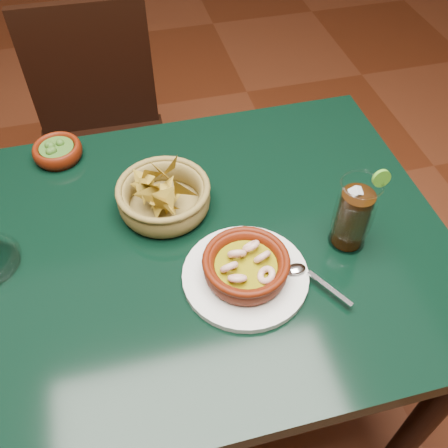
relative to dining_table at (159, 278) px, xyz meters
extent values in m
plane|color=#471C0C|center=(0.00, 0.00, -0.65)|extent=(7.00, 7.00, 0.00)
cube|color=black|center=(0.00, 0.00, 0.08)|extent=(1.20, 0.80, 0.04)
cylinder|color=black|center=(0.54, -0.34, -0.30)|extent=(0.06, 0.06, 0.71)
cylinder|color=black|center=(0.54, 0.34, -0.30)|extent=(0.06, 0.06, 0.71)
cube|color=black|center=(-0.09, 0.64, -0.21)|extent=(0.42, 0.42, 0.04)
cylinder|color=black|center=(-0.27, 0.47, -0.43)|extent=(0.04, 0.04, 0.44)
cylinder|color=black|center=(0.08, 0.46, -0.43)|extent=(0.04, 0.04, 0.44)
cylinder|color=black|center=(-0.26, 0.82, -0.43)|extent=(0.04, 0.04, 0.44)
cylinder|color=black|center=(0.09, 0.81, -0.43)|extent=(0.04, 0.04, 0.44)
cube|color=black|center=(-0.08, 0.83, 0.03)|extent=(0.39, 0.04, 0.43)
cylinder|color=silver|center=(0.16, -0.11, 0.11)|extent=(0.24, 0.24, 0.01)
cylinder|color=#491104|center=(0.16, -0.11, 0.12)|extent=(0.14, 0.14, 0.01)
torus|color=#491104|center=(0.16, -0.11, 0.13)|extent=(0.18, 0.18, 0.04)
torus|color=#491104|center=(0.16, -0.11, 0.15)|extent=(0.16, 0.16, 0.01)
cylinder|color=#736C0A|center=(0.16, -0.11, 0.14)|extent=(0.12, 0.12, 0.01)
torus|color=beige|center=(0.19, -0.11, 0.15)|extent=(0.05, 0.04, 0.05)
torus|color=beige|center=(0.18, -0.08, 0.15)|extent=(0.05, 0.05, 0.04)
torus|color=beige|center=(0.15, -0.09, 0.15)|extent=(0.05, 0.03, 0.05)
torus|color=beige|center=(0.12, -0.12, 0.15)|extent=(0.05, 0.03, 0.05)
torus|color=beige|center=(0.13, -0.14, 0.15)|extent=(0.04, 0.04, 0.04)
torus|color=beige|center=(0.19, -0.15, 0.15)|extent=(0.05, 0.05, 0.04)
cube|color=silver|center=(0.30, -0.18, 0.12)|extent=(0.06, 0.09, 0.00)
ellipsoid|color=silver|center=(0.25, -0.13, 0.12)|extent=(0.04, 0.03, 0.01)
cylinder|color=olive|center=(0.04, 0.11, 0.10)|extent=(0.17, 0.17, 0.01)
torus|color=olive|center=(0.04, 0.11, 0.13)|extent=(0.23, 0.23, 0.06)
torus|color=olive|center=(0.04, 0.11, 0.16)|extent=(0.20, 0.20, 0.01)
cone|color=#A98724|center=(0.03, 0.12, 0.13)|extent=(0.08, 0.06, 0.09)
cone|color=#A98724|center=(0.03, 0.08, 0.14)|extent=(0.08, 0.09, 0.06)
cone|color=#A98724|center=(0.04, 0.11, 0.15)|extent=(0.08, 0.10, 0.06)
cone|color=#A98724|center=(0.03, 0.11, 0.14)|extent=(0.08, 0.08, 0.06)
cone|color=#A98724|center=(0.04, 0.13, 0.18)|extent=(0.06, 0.08, 0.09)
cone|color=#A98724|center=(0.03, 0.06, 0.16)|extent=(0.09, 0.05, 0.09)
cone|color=#A98724|center=(0.02, 0.13, 0.18)|extent=(0.08, 0.05, 0.09)
cone|color=#A98724|center=(0.07, 0.14, 0.18)|extent=(0.08, 0.06, 0.09)
cone|color=#A98724|center=(0.02, 0.10, 0.18)|extent=(0.08, 0.06, 0.09)
cone|color=#A98724|center=(0.01, 0.10, 0.17)|extent=(0.06, 0.06, 0.08)
cone|color=#A98724|center=(0.08, 0.07, 0.19)|extent=(0.08, 0.05, 0.09)
cone|color=#A98724|center=(0.05, 0.10, 0.13)|extent=(0.10, 0.08, 0.07)
cone|color=#A98724|center=(0.05, 0.06, 0.16)|extent=(0.05, 0.10, 0.09)
cone|color=#A98724|center=(0.01, 0.12, 0.16)|extent=(0.09, 0.04, 0.09)
cone|color=#A98724|center=(0.03, 0.08, 0.15)|extent=(0.06, 0.08, 0.08)
cone|color=#A98724|center=(0.01, 0.09, 0.17)|extent=(0.10, 0.02, 0.10)
cone|color=#A98724|center=(0.04, 0.10, 0.15)|extent=(0.08, 0.04, 0.09)
cone|color=#A98724|center=(0.00, 0.12, 0.17)|extent=(0.06, 0.09, 0.08)
cone|color=#A98724|center=(0.04, 0.05, 0.18)|extent=(0.08, 0.06, 0.09)
cone|color=#A98724|center=(0.05, 0.10, 0.17)|extent=(0.07, 0.07, 0.05)
cylinder|color=#491104|center=(-0.17, 0.33, 0.10)|extent=(0.10, 0.10, 0.01)
torus|color=#491104|center=(-0.17, 0.33, 0.12)|extent=(0.13, 0.13, 0.04)
cylinder|color=#254B15|center=(-0.17, 0.33, 0.13)|extent=(0.08, 0.08, 0.01)
sphere|color=#254B15|center=(-0.19, 0.31, 0.13)|extent=(0.02, 0.02, 0.02)
sphere|color=#254B15|center=(-0.18, 0.32, 0.13)|extent=(0.02, 0.02, 0.02)
sphere|color=#254B15|center=(-0.16, 0.34, 0.13)|extent=(0.02, 0.02, 0.02)
sphere|color=#254B15|center=(-0.19, 0.34, 0.13)|extent=(0.02, 0.02, 0.02)
sphere|color=#254B15|center=(-0.18, 0.33, 0.13)|extent=(0.02, 0.02, 0.02)
cylinder|color=white|center=(0.38, -0.07, 0.10)|extent=(0.07, 0.07, 0.01)
torus|color=white|center=(0.38, -0.07, 0.18)|extent=(0.16, 0.16, 0.09)
cylinder|color=black|center=(0.38, -0.07, 0.17)|extent=(0.06, 0.06, 0.13)
cube|color=silver|center=(0.38, -0.08, 0.21)|extent=(0.02, 0.02, 0.02)
cube|color=silver|center=(0.38, -0.07, 0.23)|extent=(0.03, 0.03, 0.03)
cube|color=silver|center=(0.39, -0.06, 0.21)|extent=(0.03, 0.03, 0.03)
cube|color=silver|center=(0.37, -0.06, 0.21)|extent=(0.03, 0.03, 0.03)
torus|color=white|center=(0.38, -0.07, 0.26)|extent=(0.08, 0.08, 0.00)
cylinder|color=#43881F|center=(0.42, -0.07, 0.26)|extent=(0.03, 0.01, 0.04)
camera|label=1|loc=(-0.02, -0.64, 0.88)|focal=40.00mm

